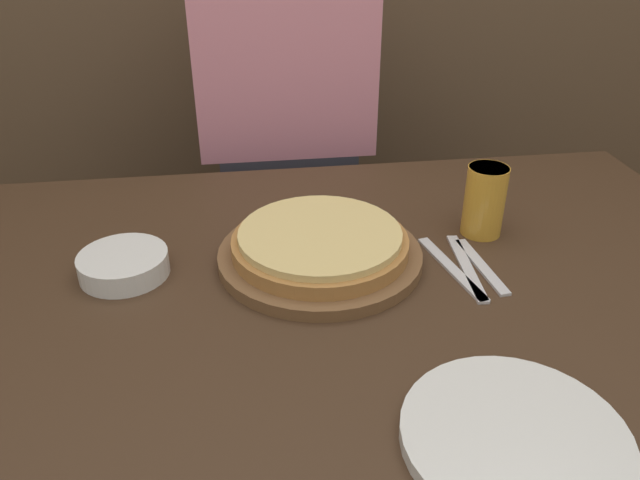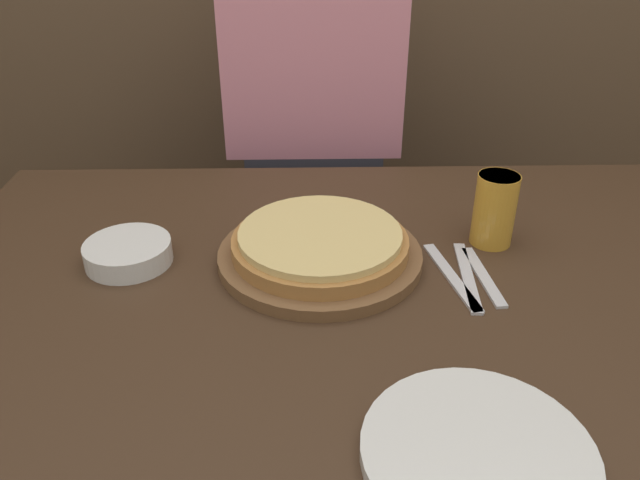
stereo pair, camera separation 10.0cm
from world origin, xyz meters
The scene contains 9 objects.
dining_table centered at (0.00, 0.00, 0.37)m, with size 1.36×0.95×0.74m.
pizza_on_board centered at (-0.04, 0.09, 0.77)m, with size 0.33×0.33×0.06m.
beer_glass centered at (0.25, 0.15, 0.81)m, with size 0.07×0.07×0.12m.
dinner_plate centered at (0.12, -0.32, 0.75)m, with size 0.25×0.25×0.02m.
side_bowl centered at (-0.35, 0.09, 0.76)m, with size 0.14×0.14×0.04m.
fork centered at (0.16, 0.04, 0.75)m, with size 0.06×0.20×0.00m.
dinner_knife centered at (0.19, 0.04, 0.75)m, with size 0.03×0.20×0.00m.
spoon centered at (0.21, 0.04, 0.75)m, with size 0.03×0.17×0.00m.
diner_person centered at (-0.04, 0.67, 0.64)m, with size 0.41×0.20×1.32m.
Camera 2 is at (-0.06, -0.78, 1.28)m, focal length 35.00 mm.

